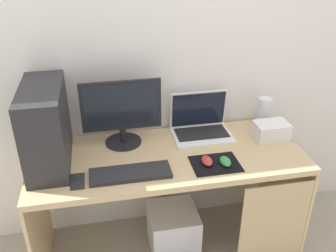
# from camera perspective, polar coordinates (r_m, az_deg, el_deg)

# --- Properties ---
(ground_plane) EXTENTS (8.00, 8.00, 0.00)m
(ground_plane) POSITION_cam_1_polar(r_m,az_deg,el_deg) (2.56, -0.00, -18.24)
(ground_plane) COLOR #9E9384
(wall_back) EXTENTS (4.00, 0.05, 2.60)m
(wall_back) POSITION_cam_1_polar(r_m,az_deg,el_deg) (2.19, -1.80, 13.47)
(wall_back) COLOR silver
(wall_back) RESTS_ON ground_plane
(desk) EXTENTS (1.54, 0.62, 0.73)m
(desk) POSITION_cam_1_polar(r_m,az_deg,el_deg) (2.17, 0.56, -7.57)
(desk) COLOR tan
(desk) RESTS_ON ground_plane
(pc_tower) EXTENTS (0.21, 0.50, 0.44)m
(pc_tower) POSITION_cam_1_polar(r_m,az_deg,el_deg) (2.02, -18.31, -0.06)
(pc_tower) COLOR #232326
(pc_tower) RESTS_ON desk
(monitor) EXTENTS (0.46, 0.21, 0.40)m
(monitor) POSITION_cam_1_polar(r_m,az_deg,el_deg) (2.12, -7.16, 2.02)
(monitor) COLOR black
(monitor) RESTS_ON desk
(laptop) EXTENTS (0.36, 0.25, 0.26)m
(laptop) POSITION_cam_1_polar(r_m,az_deg,el_deg) (2.29, 5.10, 0.05)
(laptop) COLOR white
(laptop) RESTS_ON desk
(speaker) EXTENTS (0.09, 0.09, 0.19)m
(speaker) POSITION_cam_1_polar(r_m,az_deg,el_deg) (2.43, 14.59, 2.08)
(speaker) COLOR silver
(speaker) RESTS_ON desk
(projector) EXTENTS (0.20, 0.14, 0.10)m
(projector) POSITION_cam_1_polar(r_m,az_deg,el_deg) (2.32, 15.63, -0.68)
(projector) COLOR white
(projector) RESTS_ON desk
(keyboard) EXTENTS (0.42, 0.14, 0.02)m
(keyboard) POSITION_cam_1_polar(r_m,az_deg,el_deg) (1.93, -5.83, -7.27)
(keyboard) COLOR #232326
(keyboard) RESTS_ON desk
(mousepad) EXTENTS (0.26, 0.20, 0.00)m
(mousepad) POSITION_cam_1_polar(r_m,az_deg,el_deg) (2.03, 7.31, -5.81)
(mousepad) COLOR black
(mousepad) RESTS_ON desk
(mouse_left) EXTENTS (0.06, 0.10, 0.03)m
(mouse_left) POSITION_cam_1_polar(r_m,az_deg,el_deg) (2.01, 6.04, -5.35)
(mouse_left) COLOR #B23333
(mouse_left) RESTS_ON mousepad
(mouse_right) EXTENTS (0.06, 0.10, 0.03)m
(mouse_right) POSITION_cam_1_polar(r_m,az_deg,el_deg) (2.02, 8.83, -5.41)
(mouse_right) COLOR #338C4C
(mouse_right) RESTS_ON mousepad
(cell_phone) EXTENTS (0.07, 0.13, 0.01)m
(cell_phone) POSITION_cam_1_polar(r_m,az_deg,el_deg) (1.93, -13.78, -8.30)
(cell_phone) COLOR #232326
(cell_phone) RESTS_ON desk
(subwoofer) EXTENTS (0.30, 0.30, 0.30)m
(subwoofer) POSITION_cam_1_polar(r_m,az_deg,el_deg) (2.46, 0.77, -15.63)
(subwoofer) COLOR silver
(subwoofer) RESTS_ON ground_plane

